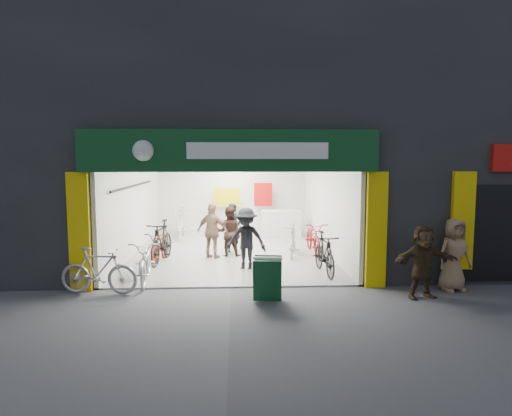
{
  "coord_description": "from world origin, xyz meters",
  "views": [
    {
      "loc": [
        0.11,
        -9.94,
        2.89
      ],
      "look_at": [
        0.64,
        1.5,
        1.64
      ],
      "focal_mm": 32.0,
      "sensor_mm": 36.0,
      "label": 1
    }
  ],
  "objects": [
    {
      "name": "bike_left_front",
      "position": [
        -1.97,
        0.6,
        0.51
      ],
      "size": [
        0.86,
        1.99,
        1.02
      ],
      "primitive_type": "imported",
      "rotation": [
        0.0,
        0.0,
        0.1
      ],
      "color": "#B8B9BD",
      "rests_on": "ground"
    },
    {
      "name": "bike_right_mid",
      "position": [
        2.5,
        3.66,
        0.48
      ],
      "size": [
        0.69,
        1.86,
        0.97
      ],
      "primitive_type": "imported",
      "rotation": [
        0.0,
        0.0,
        0.03
      ],
      "color": "maroon",
      "rests_on": "ground"
    },
    {
      "name": "bike_left_midback",
      "position": [
        -1.96,
        2.52,
        0.45
      ],
      "size": [
        0.72,
        1.76,
        0.91
      ],
      "primitive_type": "imported",
      "rotation": [
        0.0,
        0.0,
        -0.07
      ],
      "color": "maroon",
      "rests_on": "ground"
    },
    {
      "name": "pedestrian_far",
      "position": [
        3.98,
        -0.89,
        0.77
      ],
      "size": [
        1.49,
        0.72,
        1.54
      ],
      "primitive_type": "imported",
      "rotation": [
        0.0,
        0.0,
        0.19
      ],
      "color": "#3B2C1A",
      "rests_on": "ground"
    },
    {
      "name": "customer_a",
      "position": [
        0.07,
        3.85,
        0.76
      ],
      "size": [
        0.66,
        0.64,
        1.53
      ],
      "primitive_type": "imported",
      "rotation": [
        0.0,
        0.0,
        0.69
      ],
      "color": "black",
      "rests_on": "ground"
    },
    {
      "name": "sandwich_board",
      "position": [
        0.76,
        -0.95,
        0.49
      ],
      "size": [
        0.63,
        0.65,
        0.88
      ],
      "rotation": [
        0.0,
        0.0,
        -0.12
      ],
      "color": "#104123",
      "rests_on": "ground"
    },
    {
      "name": "customer_d",
      "position": [
        -0.53,
        2.97,
        0.81
      ],
      "size": [
        1.03,
        0.75,
        1.62
      ],
      "primitive_type": "imported",
      "rotation": [
        0.0,
        0.0,
        2.73
      ],
      "color": "#906E53",
      "rests_on": "ground"
    },
    {
      "name": "pedestrian_near",
      "position": [
        4.88,
        -0.39,
        0.8
      ],
      "size": [
        0.88,
        0.67,
        1.6
      ],
      "primitive_type": "imported",
      "rotation": [
        0.0,
        0.0,
        0.23
      ],
      "color": "#917354",
      "rests_on": "ground"
    },
    {
      "name": "bike_left_midfront",
      "position": [
        -1.92,
        2.55,
        0.59
      ],
      "size": [
        0.79,
        2.03,
        1.19
      ],
      "primitive_type": "imported",
      "rotation": [
        0.0,
        0.0,
        -0.12
      ],
      "color": "black",
      "rests_on": "ground"
    },
    {
      "name": "building",
      "position": [
        0.91,
        4.99,
        4.31
      ],
      "size": [
        17.0,
        10.27,
        8.0
      ],
      "color": "#232326",
      "rests_on": "ground"
    },
    {
      "name": "parked_bike",
      "position": [
        -2.8,
        -0.3,
        0.51
      ],
      "size": [
        1.73,
        0.69,
        1.01
      ],
      "primitive_type": "imported",
      "rotation": [
        0.0,
        0.0,
        1.44
      ],
      "color": "#ADADB2",
      "rests_on": "ground"
    },
    {
      "name": "bike_right_front",
      "position": [
        2.32,
        1.07,
        0.53
      ],
      "size": [
        0.62,
        1.8,
        1.07
      ],
      "primitive_type": "imported",
      "rotation": [
        0.0,
        0.0,
        0.07
      ],
      "color": "black",
      "rests_on": "ground"
    },
    {
      "name": "ground",
      "position": [
        0.0,
        0.0,
        0.0
      ],
      "size": [
        60.0,
        60.0,
        0.0
      ],
      "primitive_type": "plane",
      "color": "#56565B",
      "rests_on": "ground"
    },
    {
      "name": "bike_right_back",
      "position": [
        1.8,
        3.21,
        0.49
      ],
      "size": [
        0.76,
        1.7,
        0.99
      ],
      "primitive_type": "imported",
      "rotation": [
        0.0,
        0.0,
        -0.18
      ],
      "color": "#ADACB1",
      "rests_on": "ground"
    },
    {
      "name": "bike_left_back",
      "position": [
        -1.81,
        6.42,
        0.59
      ],
      "size": [
        0.57,
        1.95,
        1.17
      ],
      "primitive_type": "imported",
      "rotation": [
        0.0,
        0.0,
        -0.01
      ],
      "color": "silver",
      "rests_on": "ground"
    },
    {
      "name": "customer_c",
      "position": [
        0.39,
        1.64,
        0.82
      ],
      "size": [
        1.18,
        0.87,
        1.63
      ],
      "primitive_type": "imported",
      "rotation": [
        0.0,
        0.0,
        -0.28
      ],
      "color": "black",
      "rests_on": "ground"
    },
    {
      "name": "customer_b",
      "position": [
        -0.07,
        3.29,
        0.74
      ],
      "size": [
        0.76,
        0.62,
        1.48
      ],
      "primitive_type": "imported",
      "rotation": [
        0.0,
        0.0,
        3.06
      ],
      "color": "#352118",
      "rests_on": "ground"
    }
  ]
}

